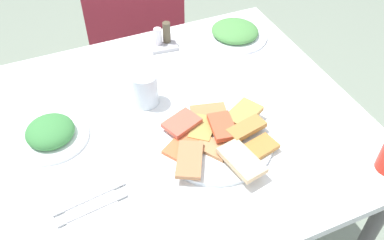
{
  "coord_description": "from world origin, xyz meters",
  "views": [
    {
      "loc": [
        -0.3,
        -0.8,
        1.57
      ],
      "look_at": [
        0.02,
        -0.05,
        0.77
      ],
      "focal_mm": 39.4,
      "sensor_mm": 36.0,
      "label": 1
    }
  ],
  "objects": [
    {
      "name": "condiment_caddy",
      "position": [
        0.09,
        0.36,
        0.76
      ],
      "size": [
        0.1,
        0.1,
        0.09
      ],
      "color": "#B2B2B7",
      "rests_on": "dining_table"
    },
    {
      "name": "salad_plate_greens",
      "position": [
        0.34,
        0.31,
        0.75
      ],
      "size": [
        0.23,
        0.23,
        0.05
      ],
      "color": "white",
      "rests_on": "dining_table"
    },
    {
      "name": "spoon",
      "position": [
        -0.29,
        -0.17,
        0.74
      ],
      "size": [
        0.18,
        0.04,
        0.0
      ],
      "primitive_type": "cube",
      "rotation": [
        0.0,
        0.0,
        0.13
      ],
      "color": "silver",
      "rests_on": "paper_napkin"
    },
    {
      "name": "pide_platter",
      "position": [
        0.06,
        -0.12,
        0.75
      ],
      "size": [
        0.32,
        0.33,
        0.04
      ],
      "color": "white",
      "rests_on": "dining_table"
    },
    {
      "name": "paper_napkin",
      "position": [
        -0.29,
        -0.18,
        0.74
      ],
      "size": [
        0.13,
        0.13,
        0.0
      ],
      "primitive_type": "cube",
      "rotation": [
        0.0,
        0.0,
        -0.06
      ],
      "color": "white",
      "rests_on": "dining_table"
    },
    {
      "name": "dining_chair",
      "position": [
        0.12,
        0.79,
        0.5
      ],
      "size": [
        0.52,
        0.52,
        0.89
      ],
      "color": "#A4293A",
      "rests_on": "ground_plane"
    },
    {
      "name": "drinking_glass",
      "position": [
        -0.06,
        0.1,
        0.79
      ],
      "size": [
        0.08,
        0.08,
        0.1
      ],
      "primitive_type": "cylinder",
      "color": "silver",
      "rests_on": "dining_table"
    },
    {
      "name": "dining_table",
      "position": [
        0.0,
        0.0,
        0.65
      ],
      "size": [
        1.02,
        0.92,
        0.74
      ],
      "color": "white",
      "rests_on": "ground_plane"
    },
    {
      "name": "fork",
      "position": [
        -0.29,
        -0.2,
        0.74
      ],
      "size": [
        0.17,
        0.04,
        0.0
      ],
      "primitive_type": "cube",
      "rotation": [
        0.0,
        0.0,
        0.12
      ],
      "color": "silver",
      "rests_on": "paper_napkin"
    },
    {
      "name": "salad_plate_rice",
      "position": [
        -0.34,
        0.07,
        0.76
      ],
      "size": [
        0.2,
        0.2,
        0.06
      ],
      "color": "white",
      "rests_on": "dining_table"
    }
  ]
}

